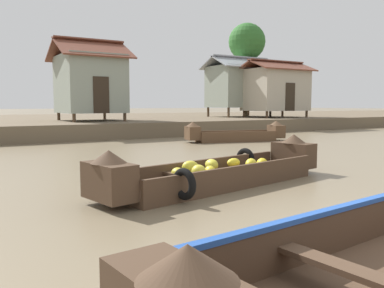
# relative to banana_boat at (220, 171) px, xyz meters

# --- Properties ---
(ground_plane) EXTENTS (300.00, 300.00, 0.00)m
(ground_plane) POSITION_rel_banana_boat_xyz_m (-0.60, 5.57, -0.29)
(ground_plane) COLOR #7A6B51
(riverbank_strip) EXTENTS (160.00, 20.00, 0.73)m
(riverbank_strip) POSITION_rel_banana_boat_xyz_m (-0.60, 20.86, 0.08)
(riverbank_strip) COLOR brown
(riverbank_strip) RESTS_ON ground
(banana_boat) EXTENTS (5.52, 2.36, 0.89)m
(banana_boat) POSITION_rel_banana_boat_xyz_m (0.00, 0.00, 0.00)
(banana_boat) COLOR #473323
(banana_boat) RESTS_ON ground
(fishing_skiff_distant) EXTENTS (4.44, 1.93, 0.87)m
(fishing_skiff_distant) POSITION_rel_banana_boat_xyz_m (6.15, 7.56, 0.02)
(fishing_skiff_distant) COLOR brown
(fishing_skiff_distant) RESTS_ON ground
(stilt_house_mid_left) EXTENTS (3.70, 3.98, 4.27)m
(stilt_house_mid_left) POSITION_rel_banana_boat_xyz_m (2.08, 14.83, 2.43)
(stilt_house_mid_left) COLOR #4C3826
(stilt_house_mid_left) RESTS_ON riverbank_strip
(stilt_house_mid_right) EXTENTS (4.77, 3.33, 4.22)m
(stilt_house_mid_right) POSITION_rel_banana_boat_xyz_m (13.38, 16.61, 2.59)
(stilt_house_mid_right) COLOR #4C3826
(stilt_house_mid_right) RESTS_ON riverbank_strip
(stilt_house_right) EXTENTS (4.62, 3.19, 3.78)m
(stilt_house_right) POSITION_rel_banana_boat_xyz_m (14.53, 14.15, 2.33)
(stilt_house_right) COLOR #4C3826
(stilt_house_right) RESTS_ON riverbank_strip
(palm_tree_near) EXTENTS (2.68, 2.68, 6.76)m
(palm_tree_near) POSITION_rel_banana_boat_xyz_m (14.57, 17.32, 5.82)
(palm_tree_near) COLOR brown
(palm_tree_near) RESTS_ON riverbank_strip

